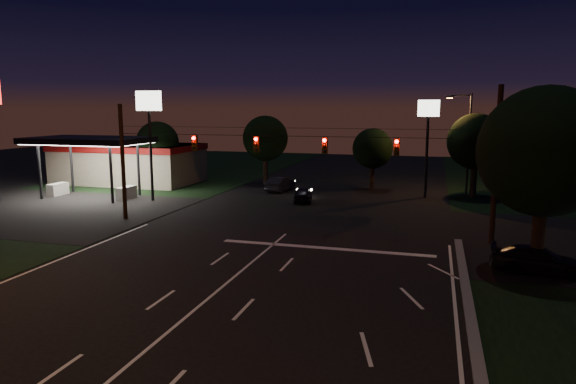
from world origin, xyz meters
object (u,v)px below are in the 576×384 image
(utility_pole_right, at_px, (491,244))
(car_oncoming_a, at_px, (303,194))
(car_cross, at_px, (539,260))
(tree_right_near, at_px, (545,153))
(car_oncoming_b, at_px, (280,184))

(utility_pole_right, xyz_separation_m, car_oncoming_a, (-13.74, 10.12, 0.61))
(utility_pole_right, height_order, car_cross, utility_pole_right)
(tree_right_near, bearing_deg, car_oncoming_b, 133.42)
(utility_pole_right, height_order, car_oncoming_a, utility_pole_right)
(car_oncoming_b, bearing_deg, car_cross, 140.06)
(utility_pole_right, relative_size, car_cross, 2.08)
(car_oncoming_a, height_order, car_oncoming_b, car_oncoming_b)
(car_oncoming_b, xyz_separation_m, car_cross, (18.78, -19.93, -0.05))
(utility_pole_right, distance_m, car_oncoming_b, 22.77)
(car_cross, bearing_deg, car_oncoming_a, 49.14)
(utility_pole_right, height_order, car_oncoming_b, utility_pole_right)
(tree_right_near, distance_m, car_oncoming_b, 27.67)
(tree_right_near, bearing_deg, car_cross, -64.54)
(utility_pole_right, relative_size, car_oncoming_b, 2.19)
(tree_right_near, distance_m, car_oncoming_a, 21.97)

